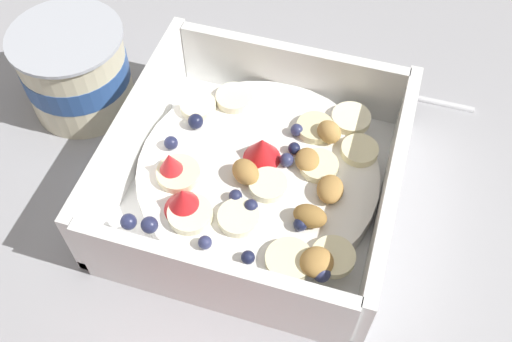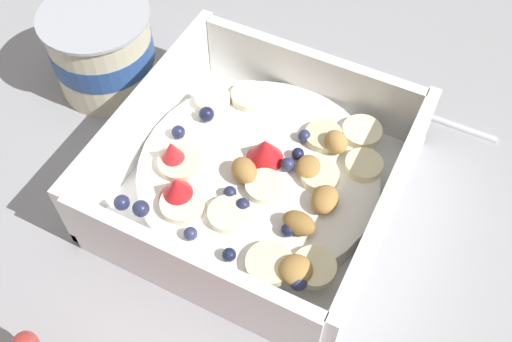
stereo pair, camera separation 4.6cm
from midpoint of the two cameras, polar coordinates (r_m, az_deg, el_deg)
ground_plane at (r=0.49m, az=-2.52°, el=-2.00°), size 2.40×2.40×0.00m
fruit_bowl at (r=0.47m, az=-2.82°, el=-0.86°), size 0.22×0.22×0.07m
spoon at (r=0.57m, az=6.33°, el=8.70°), size 0.03×0.17×0.01m
yogurt_cup at (r=0.55m, az=-19.57°, el=9.17°), size 0.10×0.10×0.08m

